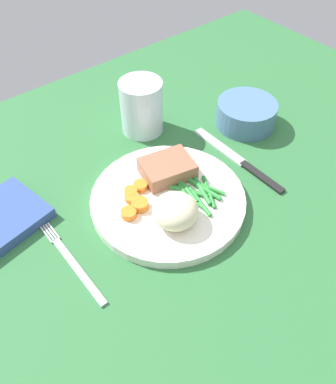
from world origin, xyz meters
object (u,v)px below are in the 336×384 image
Objects in this scene: dinner_plate at (168,200)px; salad_bowl at (246,112)px; meat_portion at (169,168)px; knife at (239,161)px; water_glass at (142,110)px; fork at (72,263)px.

dinner_plate is 2.15× the size of salad_bowl.
salad_bowl is (20.98, 2.72, -0.33)cm from meat_portion.
salad_bowl is at bearing 7.38° from meat_portion.
salad_bowl reaches higher than dinner_plate.
meat_portion is at bearing 157.86° from knife.
water_glass is (-7.54, 17.90, 4.01)cm from knife.
water_glass is (25.38, 17.87, 4.01)cm from fork.
dinner_plate is 25.15cm from salad_bowl.
meat_portion is at bearing 9.25° from fork.
fork is (-17.22, -0.26, -0.60)cm from dinner_plate.
knife is at bearing -1.04° from dinner_plate.
knife is at bearing -18.11° from meat_portion.
knife is 1.83× the size of salad_bowl.
water_glass is at bearing 33.23° from fork.
fork is 1.49× the size of salad_bowl.
water_glass reaches higher than knife.
dinner_plate reaches higher than knife.
salad_bowl is at bearing 34.49° from knife.
meat_portion is 13.39cm from knife.
knife is (32.92, -0.03, -0.00)cm from fork.
dinner_plate is 1.17× the size of knife.
fork is at bearing 175.92° from knife.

